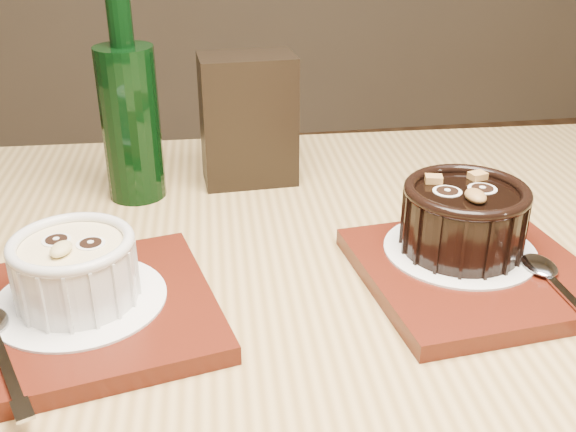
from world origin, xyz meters
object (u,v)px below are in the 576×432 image
Objects in this scene: ramekin_dark at (464,215)px; condiment_stand at (248,120)px; ramekin_white at (75,267)px; green_bottle at (130,118)px; tray_left at (92,313)px; tray_right at (473,272)px; table at (292,398)px.

condiment_stand reaches higher than ramekin_dark.
ramekin_white is 0.23m from green_bottle.
tray_left is 1.29× the size of condiment_stand.
green_bottle is at bearing 141.95° from tray_right.
ramekin_white is 0.51× the size of tray_right.
tray_left reaches higher than table.
tray_left is (-0.15, 0.01, 0.10)m from table.
ramekin_dark is at bearing -35.13° from green_bottle.
tray_right is at bearing 6.17° from table.
tray_right is 0.30m from condiment_stand.
condiment_stand is at bearing 77.78° from ramekin_white.
tray_right is 0.81× the size of green_bottle.
tray_left is at bearing -178.37° from tray_right.
table is at bearing -62.12° from green_bottle.
tray_right is at bearing -38.05° from green_bottle.
green_bottle is (0.03, 0.23, 0.08)m from tray_left.
ramekin_white is (-0.16, 0.01, 0.14)m from table.
tray_left is 1.72× the size of ramekin_dark.
ramekin_dark reaches higher than tray_left.
condiment_stand is (-0.00, 0.26, 0.16)m from table.
ramekin_white is 0.41× the size of green_bottle.
ramekin_dark is (0.31, 0.03, 0.00)m from ramekin_white.
ramekin_dark reaches higher than table.
ramekin_white is 0.88× the size of ramekin_dark.
tray_left is 0.24m from green_bottle.
tray_right is at bearing -83.85° from ramekin_dark.
table is at bearing -3.06° from tray_left.
ramekin_dark is at bearing 15.09° from table.
ramekin_dark is (-0.00, 0.02, 0.04)m from tray_right.
ramekin_white reaches higher than tray_right.
condiment_stand reaches higher than tray_left.
tray_left is 0.81× the size of green_bottle.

